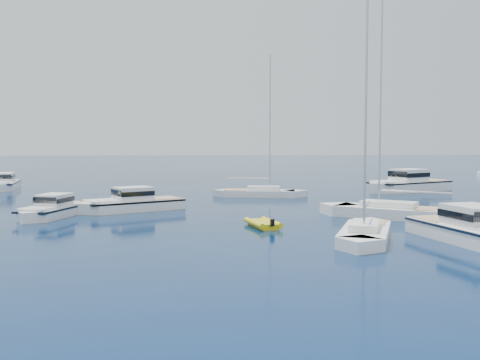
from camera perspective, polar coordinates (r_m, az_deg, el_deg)
name	(u,v)px	position (r m, az deg, el deg)	size (l,w,h in m)	color
ground	(302,263)	(26.21, 6.39, -8.38)	(400.00, 400.00, 0.00)	#08204C
motor_cruiser_right	(475,243)	(33.52, 22.83, -5.95)	(3.09, 10.10, 2.65)	silver
motor_cruiser_left	(53,217)	(43.73, -18.52, -3.59)	(2.52, 8.25, 2.17)	white
motor_cruiser_centre	(131,211)	(45.83, -11.07, -3.12)	(2.87, 9.38, 2.46)	white
motor_cruiser_distant	(407,191)	(65.42, 16.68, -1.11)	(3.71, 12.11, 3.18)	white
motor_cruiser_horizon	(4,189)	(70.94, -22.98, -0.87)	(2.86, 9.36, 2.46)	white
sailboat_fore	(365,239)	(32.84, 12.65, -5.94)	(2.57, 9.87, 14.51)	white
sailboat_mid_r	(395,218)	(42.34, 15.56, -3.77)	(3.18, 12.23, 17.98)	white
sailboat_centre	(260,197)	(56.65, 2.03, -1.70)	(2.62, 10.07, 14.81)	silver
tender_yellow	(263,227)	(36.67, 2.35, -4.81)	(1.89, 3.41, 0.95)	#CBBA0B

